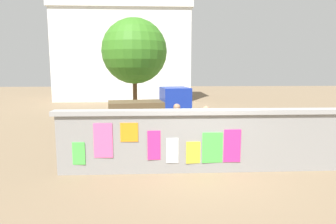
# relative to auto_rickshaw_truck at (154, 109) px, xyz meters

# --- Properties ---
(ground) EXTENTS (60.00, 60.00, 0.00)m
(ground) POSITION_rel_auto_rickshaw_truck_xyz_m (1.22, 2.19, -0.90)
(ground) COLOR #7A664C
(poster_wall) EXTENTS (7.58, 0.42, 1.65)m
(poster_wall) POSITION_rel_auto_rickshaw_truck_xyz_m (1.21, -5.81, -0.05)
(poster_wall) COLOR gray
(poster_wall) RESTS_ON ground
(auto_rickshaw_truck) EXTENTS (3.78, 2.01, 1.85)m
(auto_rickshaw_truck) POSITION_rel_auto_rickshaw_truck_xyz_m (0.00, 0.00, 0.00)
(auto_rickshaw_truck) COLOR black
(auto_rickshaw_truck) RESTS_ON ground
(motorcycle) EXTENTS (1.89, 0.56, 0.87)m
(motorcycle) POSITION_rel_auto_rickshaw_truck_xyz_m (3.17, -4.00, -0.44)
(motorcycle) COLOR black
(motorcycle) RESTS_ON ground
(bicycle_near) EXTENTS (1.68, 0.50, 0.95)m
(bicycle_near) POSITION_rel_auto_rickshaw_truck_xyz_m (-0.90, -4.22, -0.54)
(bicycle_near) COLOR black
(bicycle_near) RESTS_ON ground
(bicycle_far) EXTENTS (1.66, 0.59, 0.95)m
(bicycle_far) POSITION_rel_auto_rickshaw_truck_xyz_m (1.32, -3.01, -0.54)
(bicycle_far) COLOR black
(bicycle_far) RESTS_ON ground
(person_walking) EXTENTS (0.48, 0.48, 1.62)m
(person_walking) POSITION_rel_auto_rickshaw_truck_xyz_m (1.53, -4.82, 0.09)
(person_walking) COLOR purple
(person_walking) RESTS_ON ground
(person_bystander) EXTENTS (0.47, 0.47, 1.62)m
(person_bystander) POSITION_rel_auto_rickshaw_truck_xyz_m (0.72, -4.23, 0.09)
(person_bystander) COLOR yellow
(person_bystander) RESTS_ON ground
(tree_roadside) EXTENTS (3.70, 3.70, 5.53)m
(tree_roadside) POSITION_rel_auto_rickshaw_truck_xyz_m (-1.06, 3.94, 2.77)
(tree_roadside) COLOR brown
(tree_roadside) RESTS_ON ground
(building_background) EXTENTS (11.49, 5.75, 7.98)m
(building_background) POSITION_rel_auto_rickshaw_truck_xyz_m (-2.53, 13.59, 3.11)
(building_background) COLOR white
(building_background) RESTS_ON ground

